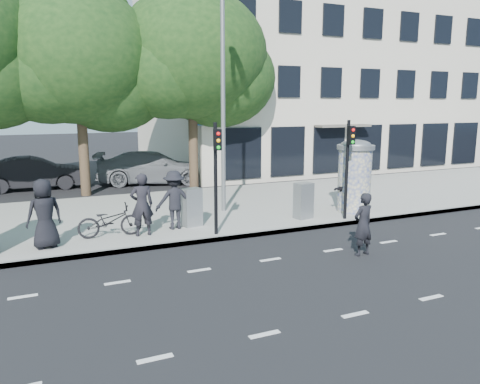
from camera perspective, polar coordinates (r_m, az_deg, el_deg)
name	(u,v)px	position (r m, az deg, el deg)	size (l,w,h in m)	color
ground	(297,277)	(11.45, 7.02, -10.29)	(120.00, 120.00, 0.00)	black
sidewalk	(197,210)	(18.00, -5.32, -2.21)	(40.00, 8.00, 0.15)	gray
curb	(238,236)	(14.42, -0.25, -5.44)	(40.00, 0.10, 0.16)	slate
lane_dash_near	(355,314)	(9.79, 13.85, -14.30)	(32.00, 0.12, 0.01)	silver
lane_dash_far	(270,260)	(12.60, 3.72, -8.23)	(32.00, 0.12, 0.01)	silver
ad_column_right	(355,174)	(17.71, 13.80, 2.13)	(1.36, 1.36, 2.65)	beige
traffic_pole_near	(216,167)	(13.97, -2.92, 3.06)	(0.22, 0.31, 3.40)	black
traffic_pole_far	(348,159)	(16.31, 13.06, 3.90)	(0.22, 0.31, 3.40)	black
street_lamp	(224,83)	(17.02, -2.02, 13.09)	(0.25, 0.93, 8.00)	slate
tree_near_left	(78,57)	(22.02, -19.17, 15.30)	(6.80, 6.80, 8.97)	#38281C
tree_center	(192,55)	(22.68, -5.92, 16.30)	(7.00, 7.00, 9.30)	#38281C
building	(300,76)	(34.06, 7.35, 13.85)	(20.30, 15.85, 12.00)	beige
ped_a	(44,214)	(13.91, -22.75, -2.45)	(0.95, 0.62, 1.94)	black
ped_b	(142,205)	(14.35, -11.88, -1.51)	(0.70, 0.46, 1.91)	black
ped_d	(174,200)	(14.98, -8.02, -0.95)	(1.21, 0.69, 1.87)	black
ped_f	(353,191)	(17.67, 13.63, 0.15)	(1.46, 0.53, 1.58)	black
man_road	(363,224)	(13.14, 14.78, -3.83)	(0.63, 0.42, 1.74)	black
bicycle	(110,221)	(14.54, -15.58, -3.40)	(1.87, 0.65, 0.98)	black
cabinet_left	(192,207)	(15.29, -5.91, -1.87)	(0.60, 0.43, 1.24)	gray
cabinet_right	(303,201)	(16.38, 7.75, -1.05)	(0.60, 0.43, 1.25)	gray
car_mid	(34,173)	(24.64, -23.83, 2.11)	(4.78, 1.67, 1.57)	black
car_right	(153,168)	(24.63, -10.57, 2.95)	(5.74, 2.33, 1.67)	slate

